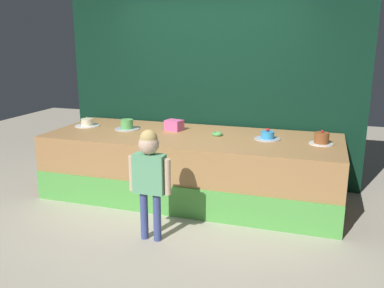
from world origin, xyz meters
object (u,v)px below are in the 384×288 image
at_px(pink_box, 174,125).
at_px(cake_far_left, 87,123).
at_px(cake_far_right, 322,139).
at_px(child_figure, 149,170).
at_px(cake_center_right, 267,136).
at_px(cake_center_left, 127,125).
at_px(donut, 217,134).

distance_m(pink_box, cake_far_left, 1.22).
bearing_deg(cake_far_right, child_figure, -140.40).
relative_size(cake_center_right, cake_far_right, 1.14).
xyz_separation_m(child_figure, cake_far_right, (1.54, 1.28, 0.13)).
distance_m(cake_center_right, cake_far_right, 0.61).
bearing_deg(child_figure, cake_center_left, 124.29).
relative_size(pink_box, cake_center_right, 0.68).
relative_size(pink_box, donut, 1.60).
relative_size(cake_far_left, cake_far_right, 1.23).
height_order(cake_center_left, cake_far_right, cake_far_right).
distance_m(child_figure, donut, 1.36).
bearing_deg(cake_center_right, cake_far_right, -4.53).
xyz_separation_m(pink_box, cake_far_left, (-1.22, -0.11, -0.03)).
relative_size(donut, cake_far_right, 0.48).
bearing_deg(cake_center_right, cake_far_left, 179.85).
bearing_deg(cake_far_left, pink_box, 5.27).
height_order(pink_box, donut, pink_box).
relative_size(cake_far_left, cake_center_right, 1.08).
relative_size(cake_center_left, cake_far_right, 1.19).
relative_size(child_figure, cake_far_left, 3.38).
bearing_deg(child_figure, pink_box, 101.17).
xyz_separation_m(pink_box, donut, (0.61, -0.12, -0.05)).
distance_m(donut, cake_far_left, 1.83).
bearing_deg(donut, pink_box, 168.49).
relative_size(donut, cake_far_left, 0.39).
bearing_deg(cake_far_left, child_figure, -41.52).
xyz_separation_m(cake_far_left, cake_far_right, (3.04, -0.05, 0.02)).
bearing_deg(pink_box, cake_center_left, -167.77).
bearing_deg(cake_far_left, cake_center_right, -0.15).
height_order(child_figure, cake_center_right, child_figure).
height_order(cake_far_left, cake_center_left, cake_far_left).
bearing_deg(cake_far_left, cake_center_left, -1.86).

